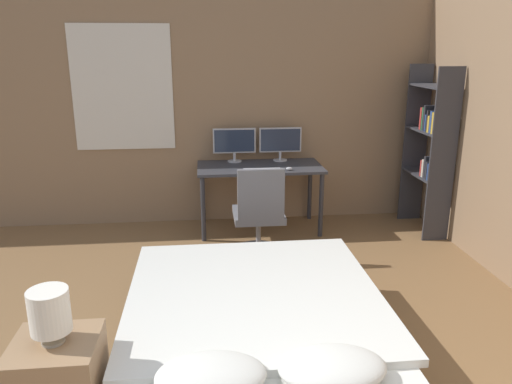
{
  "coord_description": "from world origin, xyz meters",
  "views": [
    {
      "loc": [
        -0.51,
        -1.49,
        2.02
      ],
      "look_at": [
        -0.05,
        2.81,
        0.75
      ],
      "focal_mm": 35.0,
      "sensor_mm": 36.0,
      "label": 1
    }
  ],
  "objects_px": {
    "monitor_left": "(234,142)",
    "monitor_right": "(280,142)",
    "desk": "(260,174)",
    "office_chair": "(259,220)",
    "bookshelf": "(432,142)",
    "bedside_lamp": "(49,312)",
    "bed": "(256,332)",
    "computer_mouse": "(289,169)",
    "keyboard": "(262,170)"
  },
  "relations": [
    {
      "from": "keyboard",
      "to": "bookshelf",
      "type": "height_order",
      "value": "bookshelf"
    },
    {
      "from": "bed",
      "to": "office_chair",
      "type": "distance_m",
      "value": 1.76
    },
    {
      "from": "bedside_lamp",
      "to": "office_chair",
      "type": "relative_size",
      "value": 0.31
    },
    {
      "from": "monitor_left",
      "to": "monitor_right",
      "type": "xyz_separation_m",
      "value": [
        0.53,
        0.0,
        0.0
      ]
    },
    {
      "from": "bed",
      "to": "desk",
      "type": "xyz_separation_m",
      "value": [
        0.31,
        2.5,
        0.42
      ]
    },
    {
      "from": "office_chair",
      "to": "monitor_left",
      "type": "bearing_deg",
      "value": 99.65
    },
    {
      "from": "monitor_right",
      "to": "bookshelf",
      "type": "bearing_deg",
      "value": -17.37
    },
    {
      "from": "monitor_right",
      "to": "computer_mouse",
      "type": "bearing_deg",
      "value": -87.09
    },
    {
      "from": "monitor_right",
      "to": "keyboard",
      "type": "relative_size",
      "value": 1.22
    },
    {
      "from": "bedside_lamp",
      "to": "desk",
      "type": "relative_size",
      "value": 0.21
    },
    {
      "from": "computer_mouse",
      "to": "monitor_left",
      "type": "bearing_deg",
      "value": 139.03
    },
    {
      "from": "computer_mouse",
      "to": "monitor_right",
      "type": "bearing_deg",
      "value": 92.91
    },
    {
      "from": "bedside_lamp",
      "to": "monitor_left",
      "type": "bearing_deg",
      "value": 71.19
    },
    {
      "from": "monitor_left",
      "to": "monitor_right",
      "type": "bearing_deg",
      "value": 0.0
    },
    {
      "from": "bedside_lamp",
      "to": "monitor_left",
      "type": "xyz_separation_m",
      "value": [
        1.12,
        3.3,
        0.2
      ]
    },
    {
      "from": "monitor_right",
      "to": "office_chair",
      "type": "bearing_deg",
      "value": -109.64
    },
    {
      "from": "monitor_left",
      "to": "bookshelf",
      "type": "bearing_deg",
      "value": -13.19
    },
    {
      "from": "keyboard",
      "to": "office_chair",
      "type": "relative_size",
      "value": 0.43
    },
    {
      "from": "desk",
      "to": "keyboard",
      "type": "relative_size",
      "value": 3.46
    },
    {
      "from": "monitor_left",
      "to": "bed",
      "type": "bearing_deg",
      "value": -90.9
    },
    {
      "from": "bedside_lamp",
      "to": "bookshelf",
      "type": "xyz_separation_m",
      "value": [
        3.23,
        2.81,
        0.25
      ]
    },
    {
      "from": "desk",
      "to": "computer_mouse",
      "type": "bearing_deg",
      "value": -39.55
    },
    {
      "from": "bedside_lamp",
      "to": "office_chair",
      "type": "height_order",
      "value": "office_chair"
    },
    {
      "from": "bed",
      "to": "monitor_right",
      "type": "xyz_separation_m",
      "value": [
        0.57,
        2.74,
        0.73
      ]
    },
    {
      "from": "office_chair",
      "to": "bookshelf",
      "type": "height_order",
      "value": "bookshelf"
    },
    {
      "from": "bed",
      "to": "bedside_lamp",
      "type": "bearing_deg",
      "value": -152.71
    },
    {
      "from": "desk",
      "to": "office_chair",
      "type": "xyz_separation_m",
      "value": [
        -0.09,
        -0.76,
        -0.28
      ]
    },
    {
      "from": "monitor_left",
      "to": "keyboard",
      "type": "height_order",
      "value": "monitor_left"
    },
    {
      "from": "monitor_right",
      "to": "office_chair",
      "type": "distance_m",
      "value": 1.22
    },
    {
      "from": "office_chair",
      "to": "desk",
      "type": "bearing_deg",
      "value": 82.99
    },
    {
      "from": "office_chair",
      "to": "bookshelf",
      "type": "xyz_separation_m",
      "value": [
        1.94,
        0.51,
        0.64
      ]
    },
    {
      "from": "desk",
      "to": "monitor_right",
      "type": "xyz_separation_m",
      "value": [
        0.26,
        0.24,
        0.31
      ]
    },
    {
      "from": "bedside_lamp",
      "to": "computer_mouse",
      "type": "xyz_separation_m",
      "value": [
        1.68,
        2.82,
        -0.0
      ]
    },
    {
      "from": "bed",
      "to": "bedside_lamp",
      "type": "relative_size",
      "value": 7.05
    },
    {
      "from": "bedside_lamp",
      "to": "monitor_right",
      "type": "xyz_separation_m",
      "value": [
        1.65,
        3.3,
        0.2
      ]
    },
    {
      "from": "bookshelf",
      "to": "bed",
      "type": "bearing_deg",
      "value": -133.69
    },
    {
      "from": "bedside_lamp",
      "to": "bookshelf",
      "type": "height_order",
      "value": "bookshelf"
    },
    {
      "from": "computer_mouse",
      "to": "bookshelf",
      "type": "xyz_separation_m",
      "value": [
        1.55,
        -0.01,
        0.26
      ]
    },
    {
      "from": "bedside_lamp",
      "to": "keyboard",
      "type": "height_order",
      "value": "bedside_lamp"
    },
    {
      "from": "monitor_right",
      "to": "keyboard",
      "type": "distance_m",
      "value": 0.59
    },
    {
      "from": "desk",
      "to": "monitor_left",
      "type": "height_order",
      "value": "monitor_left"
    },
    {
      "from": "bed",
      "to": "office_chair",
      "type": "height_order",
      "value": "office_chair"
    },
    {
      "from": "monitor_right",
      "to": "bed",
      "type": "bearing_deg",
      "value": -101.76
    },
    {
      "from": "monitor_right",
      "to": "monitor_left",
      "type": "bearing_deg",
      "value": 180.0
    },
    {
      "from": "desk",
      "to": "office_chair",
      "type": "bearing_deg",
      "value": -97.01
    },
    {
      "from": "desk",
      "to": "office_chair",
      "type": "height_order",
      "value": "office_chair"
    },
    {
      "from": "monitor_left",
      "to": "computer_mouse",
      "type": "bearing_deg",
      "value": -40.97
    },
    {
      "from": "monitor_right",
      "to": "computer_mouse",
      "type": "height_order",
      "value": "monitor_right"
    },
    {
      "from": "bedside_lamp",
      "to": "bookshelf",
      "type": "relative_size",
      "value": 0.16
    },
    {
      "from": "keyboard",
      "to": "computer_mouse",
      "type": "height_order",
      "value": "computer_mouse"
    }
  ]
}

